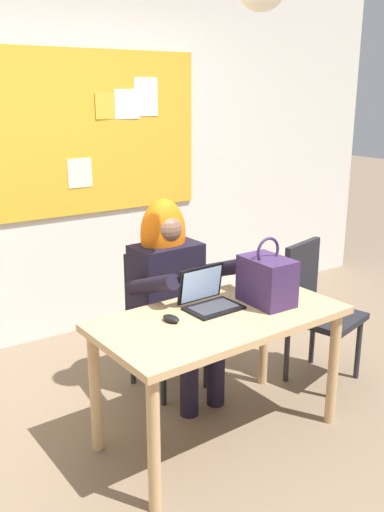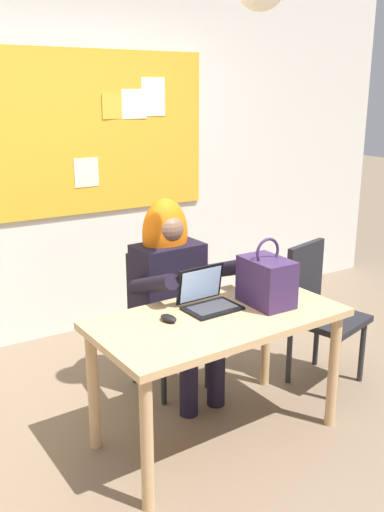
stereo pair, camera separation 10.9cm
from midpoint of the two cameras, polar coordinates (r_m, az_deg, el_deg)
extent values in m
plane|color=#75604C|center=(3.19, 0.57, -19.04)|extent=(24.00, 24.00, 0.00)
cube|color=silver|center=(4.31, -12.86, 9.48)|extent=(6.46, 0.10, 2.72)
cube|color=gold|center=(4.23, -12.75, 11.98)|extent=(2.40, 0.02, 1.20)
cube|color=gold|center=(4.37, -7.37, 14.91)|extent=(0.17, 0.01, 0.19)
cube|color=white|center=(4.53, -3.26, 15.90)|extent=(0.20, 0.01, 0.29)
cube|color=white|center=(4.45, -5.20, 15.18)|extent=(0.21, 0.01, 0.22)
cube|color=#F4E0C6|center=(4.32, -10.00, 8.38)|extent=(0.19, 0.01, 0.22)
cube|color=tan|center=(2.96, 3.75, -6.40)|extent=(1.36, 0.75, 0.04)
cylinder|color=tan|center=(2.63, -3.37, -18.61)|extent=(0.06, 0.06, 0.68)
cylinder|color=tan|center=(3.32, 15.16, -11.24)|extent=(0.06, 0.06, 0.68)
cylinder|color=tan|center=(3.06, -9.02, -13.37)|extent=(0.06, 0.06, 0.68)
cylinder|color=tan|center=(3.67, 8.42, -8.06)|extent=(0.06, 0.06, 0.68)
cube|color=black|center=(3.59, -1.34, -7.22)|extent=(0.45, 0.45, 0.04)
cube|color=black|center=(3.65, -3.10, -2.72)|extent=(0.38, 0.07, 0.45)
cylinder|color=#262628|center=(3.65, 2.46, -10.53)|extent=(0.04, 0.04, 0.39)
cylinder|color=#262628|center=(3.47, -2.00, -12.06)|extent=(0.04, 0.04, 0.39)
cylinder|color=#262628|center=(3.89, -0.72, -8.72)|extent=(0.04, 0.04, 0.39)
cylinder|color=#262628|center=(3.73, -5.03, -10.01)|extent=(0.04, 0.04, 0.39)
cylinder|color=black|center=(3.46, 3.39, -11.77)|extent=(0.11, 0.11, 0.43)
cylinder|color=black|center=(3.36, 0.61, -12.69)|extent=(0.11, 0.11, 0.43)
cylinder|color=black|center=(3.48, 1.77, -7.13)|extent=(0.17, 0.43, 0.15)
cylinder|color=black|center=(3.37, -1.01, -7.89)|extent=(0.17, 0.43, 0.15)
cube|color=black|center=(3.50, -1.54, -2.91)|extent=(0.43, 0.28, 0.52)
cylinder|color=black|center=(3.43, 4.05, -1.37)|extent=(0.11, 0.47, 0.24)
cylinder|color=black|center=(3.16, -3.13, -2.93)|extent=(0.11, 0.47, 0.24)
sphere|color=brown|center=(3.40, -1.59, 2.83)|extent=(0.20, 0.20, 0.20)
ellipsoid|color=orange|center=(3.43, -1.85, 2.28)|extent=(0.31, 0.23, 0.44)
cube|color=black|center=(3.02, 3.13, -5.36)|extent=(0.30, 0.22, 0.01)
cube|color=#333338|center=(3.02, 3.13, -5.22)|extent=(0.25, 0.16, 0.00)
cube|color=black|center=(3.07, 1.82, -2.84)|extent=(0.29, 0.05, 0.20)
cube|color=#99B7E0|center=(3.06, 1.93, -2.91)|extent=(0.26, 0.04, 0.18)
ellipsoid|color=black|center=(2.87, -1.32, -6.37)|extent=(0.08, 0.11, 0.03)
cube|color=#38234C|center=(3.09, 8.60, -2.61)|extent=(0.20, 0.30, 0.26)
torus|color=#38234C|center=(3.04, 8.74, 0.43)|extent=(0.16, 0.02, 0.16)
cube|color=black|center=(3.73, 14.53, -6.26)|extent=(0.52, 0.52, 0.04)
cube|color=black|center=(3.73, 12.25, -2.08)|extent=(0.37, 0.14, 0.45)
cylinder|color=#262628|center=(3.90, 17.72, -9.26)|extent=(0.04, 0.04, 0.42)
cylinder|color=#262628|center=(3.62, 15.34, -11.12)|extent=(0.04, 0.04, 0.42)
cylinder|color=#262628|center=(4.03, 13.34, -8.00)|extent=(0.04, 0.04, 0.42)
cylinder|color=#262628|center=(3.77, 10.72, -9.67)|extent=(0.04, 0.04, 0.42)
camera|label=1|loc=(0.05, -89.01, 0.29)|focal=39.23mm
camera|label=2|loc=(0.05, 90.99, -0.29)|focal=39.23mm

